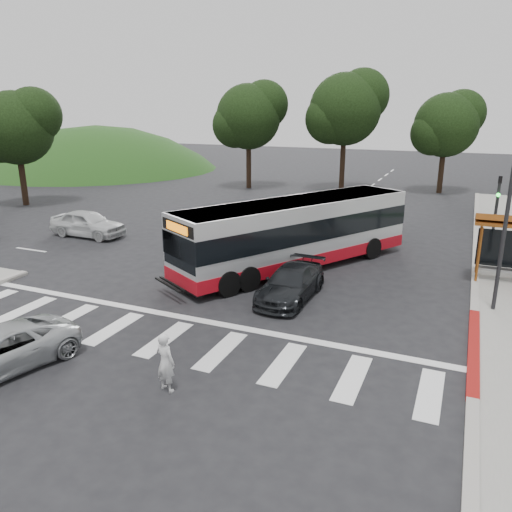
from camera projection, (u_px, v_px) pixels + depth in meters
The scene contains 15 objects.
ground at pixel (233, 288), 20.18m from camera, with size 140.00×140.00×0.00m, color black.
curb_east at pixel (476, 259), 23.80m from camera, with size 0.30×40.00×0.15m, color #9E9991.
curb_east_red at pixel (474, 349), 15.00m from camera, with size 0.32×6.00×0.15m, color maroon.
hillside_nw at pixel (99, 169), 58.66m from camera, with size 44.00×44.00×10.00m, color #184215.
crosswalk_ladder at pixel (165, 339), 15.78m from camera, with size 18.00×2.60×0.01m, color silver.
traffic_signal_ne_tall at pixel (508, 205), 16.75m from camera, with size 0.18×0.37×6.50m.
traffic_signal_ne_short at pixel (496, 209), 23.31m from camera, with size 0.18×0.37×4.00m.
tree_north_a at pixel (346, 108), 41.85m from camera, with size 6.60×6.15×10.17m.
tree_north_b at pixel (447, 124), 40.95m from camera, with size 5.72×5.33×8.43m.
tree_north_c at pixel (250, 116), 43.29m from camera, with size 6.16×5.74×9.30m.
tree_west_a at pixel (17, 127), 35.68m from camera, with size 5.72×5.33×8.43m.
transit_bus at pixel (296, 234), 22.44m from camera, with size 2.58×11.90×3.07m, color #BBBDC0, non-canonical shape.
pedestrian at pixel (165, 362), 12.73m from camera, with size 0.58×0.38×1.60m, color silver.
dark_sedan at pixel (291, 283), 18.96m from camera, with size 1.72×4.22×1.22m, color black.
west_car_white at pixel (88, 223), 28.05m from camera, with size 1.76×4.38×1.49m, color silver.
Camera 1 is at (8.32, -17.05, 7.07)m, focal length 35.00 mm.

